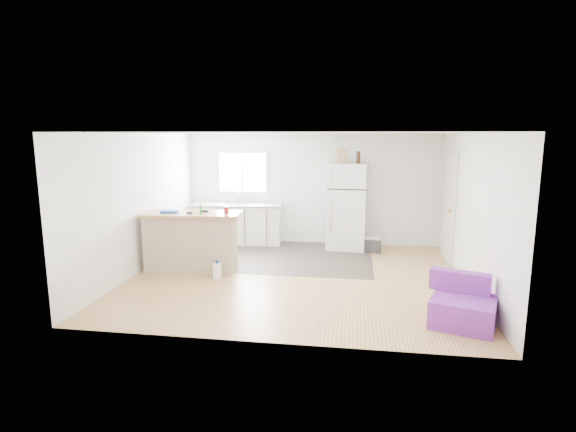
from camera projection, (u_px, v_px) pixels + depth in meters
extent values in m
cube|color=olive|center=(297.00, 277.00, 7.62)|extent=(5.50, 5.00, 0.01)
cube|color=white|center=(297.00, 133.00, 7.19)|extent=(5.50, 5.00, 0.01)
cube|color=white|center=(312.00, 189.00, 9.84)|extent=(5.50, 0.01, 2.40)
cube|color=white|center=(268.00, 242.00, 4.97)|extent=(5.50, 0.01, 2.40)
cube|color=white|center=(141.00, 203.00, 7.81)|extent=(0.01, 5.00, 2.40)
cube|color=white|center=(472.00, 211.00, 7.00)|extent=(0.01, 5.00, 2.40)
cube|color=#312B25|center=(269.00, 256.00, 8.94)|extent=(4.05, 2.50, 0.00)
cube|color=white|center=(243.00, 172.00, 9.99)|extent=(1.18, 0.04, 0.98)
cube|color=white|center=(242.00, 172.00, 9.97)|extent=(1.05, 0.01, 0.85)
cube|color=white|center=(242.00, 172.00, 9.97)|extent=(0.03, 0.02, 0.85)
cube|color=white|center=(449.00, 207.00, 8.55)|extent=(0.05, 0.82, 2.03)
cube|color=white|center=(449.00, 207.00, 8.55)|extent=(0.03, 0.92, 2.10)
sphere|color=gold|center=(450.00, 211.00, 8.25)|extent=(0.07, 0.07, 0.07)
cylinder|color=white|center=(243.00, 135.00, 8.54)|extent=(0.30, 0.30, 0.07)
cube|color=white|center=(237.00, 224.00, 9.91)|extent=(1.95, 0.71, 0.84)
cube|color=slate|center=(237.00, 205.00, 9.83)|extent=(2.01, 0.75, 0.04)
cube|color=silver|center=(237.00, 205.00, 9.81)|extent=(0.55, 0.44, 0.06)
cube|color=tan|center=(191.00, 243.00, 7.88)|extent=(1.59, 0.68, 1.00)
cube|color=tan|center=(192.00, 214.00, 7.78)|extent=(1.75, 0.80, 0.04)
cube|color=white|center=(347.00, 206.00, 9.40)|extent=(0.84, 0.80, 1.80)
cube|color=black|center=(347.00, 190.00, 8.96)|extent=(0.79, 0.07, 0.02)
cube|color=silver|center=(331.00, 178.00, 8.96)|extent=(0.03, 0.02, 0.32)
cube|color=silver|center=(331.00, 217.00, 9.10)|extent=(0.03, 0.02, 0.63)
cube|color=#2C2C2E|center=(370.00, 245.00, 9.22)|extent=(0.45, 0.33, 0.28)
cube|color=#98989A|center=(370.00, 237.00, 9.19)|extent=(0.47, 0.35, 0.06)
cube|color=#772F99|center=(463.00, 312.00, 5.64)|extent=(0.94, 0.92, 0.35)
cube|color=#772F99|center=(460.00, 281.00, 5.85)|extent=(0.77, 0.41, 0.27)
cube|color=white|center=(217.00, 271.00, 7.53)|extent=(0.16, 0.14, 0.25)
cylinder|color=#1826AE|center=(217.00, 262.00, 7.50)|extent=(0.06, 0.06, 0.05)
cylinder|color=green|center=(201.00, 237.00, 7.77)|extent=(0.17, 0.30, 1.19)
sphere|color=beige|center=(193.00, 270.00, 7.78)|extent=(0.14, 0.14, 0.14)
cylinder|color=#BC0B0E|center=(226.00, 210.00, 7.67)|extent=(0.08, 0.08, 0.12)
cube|color=#143FBC|center=(170.00, 211.00, 7.80)|extent=(0.34, 0.28, 0.04)
cube|color=black|center=(204.00, 211.00, 7.85)|extent=(0.14, 0.05, 0.03)
cube|color=black|center=(190.00, 213.00, 7.69)|extent=(0.10, 0.05, 0.03)
cube|color=tan|center=(342.00, 156.00, 9.19)|extent=(0.21, 0.12, 0.30)
cylinder|color=#341709|center=(358.00, 157.00, 9.07)|extent=(0.08, 0.08, 0.25)
cylinder|color=#341709|center=(358.00, 157.00, 9.15)|extent=(0.08, 0.08, 0.25)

